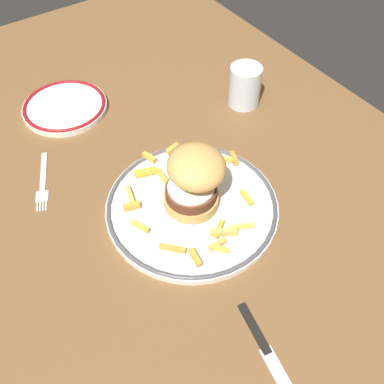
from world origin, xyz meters
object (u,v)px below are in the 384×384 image
Objects in this scene: dinner_plate at (192,206)px; knife at (267,351)px; water_glass at (245,88)px; fork at (43,182)px; side_plate at (65,107)px; burger at (194,179)px.

dinner_plate is 1.65× the size of knife.
water_glass is 44.69cm from fork.
side_plate is at bearing -120.85° from water_glass.
fork is 48.55cm from knife.
water_glass is at bearing 86.74° from fork.
burger reaches higher than dinner_plate.
side_plate is (-37.07, -7.39, -6.27)cm from burger.
dinner_plate and side_plate have the same top height.
knife is at bearing -35.31° from water_glass.
water_glass reaches higher than side_plate.
fork is (-20.48, -18.82, -0.66)cm from dinner_plate.
side_plate is 0.98× the size of knife.
side_plate is (-37.34, -6.81, -0.00)cm from dinner_plate.
dinner_plate is at bearing 42.58° from fork.
dinner_plate is 37.95cm from side_plate.
burger is 0.64× the size of side_plate.
water_glass reaches higher than dinner_plate.
knife is (44.20, -31.30, -3.43)cm from water_glass.
burger reaches higher than side_plate.
burger is at bearing 166.76° from knife.
dinner_plate is 6.30cm from burger.
dinner_plate is 27.83cm from fork.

